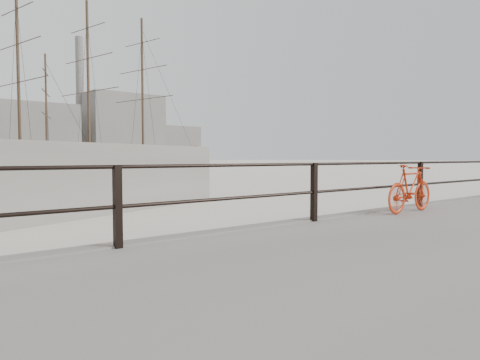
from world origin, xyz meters
TOP-DOWN VIEW (x-y plane):
  - ground at (0.00, 0.00)m, footprint 400.00×400.00m
  - guardrail at (0.00, -0.15)m, footprint 28.00×0.10m
  - bicycle at (-1.13, -0.56)m, footprint 1.59×0.26m
  - barque_black at (23.26, 87.72)m, footprint 67.94×35.93m
  - schooner_mid at (5.10, 75.41)m, footprint 30.00×20.87m
  - industrial_west at (20.00, 140.00)m, footprint 32.00×18.00m
  - industrial_mid at (55.00, 145.00)m, footprint 26.00×20.00m
  - industrial_east at (78.00, 150.00)m, footprint 20.00×16.00m
  - smokestack at (42.00, 150.00)m, footprint 2.80×2.80m

SIDE VIEW (x-z plane):
  - ground at x=0.00m, z-range 0.00..0.00m
  - barque_black at x=23.26m, z-range -18.16..18.16m
  - schooner_mid at x=5.10m, z-range -10.00..10.00m
  - bicycle at x=-1.13m, z-range 0.35..1.30m
  - guardrail at x=0.00m, z-range 0.35..1.35m
  - industrial_east at x=78.00m, z-range 0.00..14.00m
  - industrial_west at x=20.00m, z-range 0.00..18.00m
  - industrial_mid at x=55.00m, z-range 0.00..24.00m
  - smokestack at x=42.00m, z-range 0.00..44.00m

